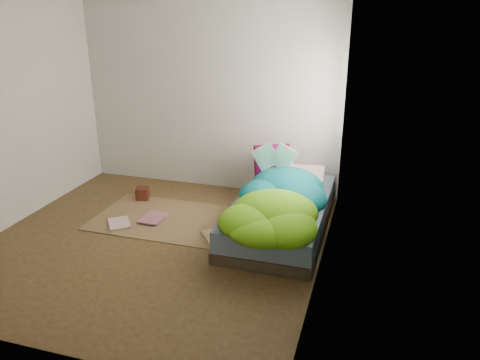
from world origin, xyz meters
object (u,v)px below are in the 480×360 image
(bed, at_px, (281,214))
(pillow_magenta, at_px, (272,162))
(wooden_box, at_px, (143,193))
(open_book, at_px, (275,149))
(floor_book_a, at_px, (109,225))
(floor_book_b, at_px, (144,217))

(bed, height_order, pillow_magenta, pillow_magenta)
(bed, xyz_separation_m, wooden_box, (-1.88, 0.28, -0.08))
(wooden_box, bearing_deg, open_book, 3.12)
(floor_book_a, bearing_deg, wooden_box, 52.92)
(pillow_magenta, relative_size, open_book, 1.01)
(bed, relative_size, pillow_magenta, 4.66)
(bed, distance_m, open_book, 0.76)
(bed, height_order, open_book, open_book)
(pillow_magenta, bearing_deg, floor_book_b, -172.04)
(pillow_magenta, height_order, floor_book_b, pillow_magenta)
(open_book, xyz_separation_m, floor_book_a, (-1.71, -0.92, -0.79))
(bed, relative_size, open_book, 4.71)
(wooden_box, xyz_separation_m, floor_book_b, (0.28, -0.52, -0.06))
(pillow_magenta, xyz_separation_m, floor_book_b, (-1.33, -0.90, -0.53))
(open_book, bearing_deg, floor_book_b, -170.14)
(floor_book_a, bearing_deg, floor_book_b, 9.61)
(wooden_box, relative_size, floor_book_a, 0.49)
(bed, xyz_separation_m, floor_book_b, (-1.60, -0.24, -0.14))
(bed, bearing_deg, floor_book_a, -163.92)
(pillow_magenta, height_order, floor_book_a, pillow_magenta)
(open_book, height_order, floor_book_a, open_book)
(open_book, bearing_deg, bed, -78.80)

